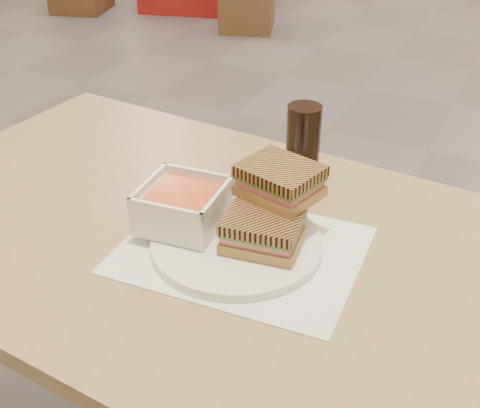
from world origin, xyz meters
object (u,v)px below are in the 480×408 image
at_px(panini_lower, 263,230).
at_px(bg_chair_0r, 247,0).
at_px(soup_bowl, 183,207).
at_px(main_table, 217,290).
at_px(cola_glass, 303,140).
at_px(plate, 237,244).

distance_m(panini_lower, bg_chair_0r, 3.85).
distance_m(soup_bowl, bg_chair_0r, 3.79).
distance_m(main_table, cola_glass, 0.31).
bearing_deg(bg_chair_0r, soup_bowl, -65.91).
relative_size(plate, panini_lower, 2.13).
xyz_separation_m(soup_bowl, panini_lower, (0.14, 0.00, -0.00)).
xyz_separation_m(panini_lower, bg_chair_0r, (-1.67, 3.42, -0.59)).
height_order(panini_lower, bg_chair_0r, panini_lower).
bearing_deg(panini_lower, cola_glass, 98.70).
distance_m(main_table, plate, 0.13).
bearing_deg(plate, soup_bowl, 177.57).
bearing_deg(soup_bowl, panini_lower, 0.57).
bearing_deg(soup_bowl, main_table, 15.76).
height_order(main_table, cola_glass, cola_glass).
relative_size(plate, bg_chair_0r, 0.57).
height_order(panini_lower, cola_glass, cola_glass).
bearing_deg(main_table, bg_chair_0r, 114.86).
bearing_deg(plate, bg_chair_0r, 115.39).
bearing_deg(soup_bowl, cola_glass, 70.09).
relative_size(soup_bowl, panini_lower, 1.08).
distance_m(plate, panini_lower, 0.05).
xyz_separation_m(plate, panini_lower, (0.04, 0.01, 0.03)).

